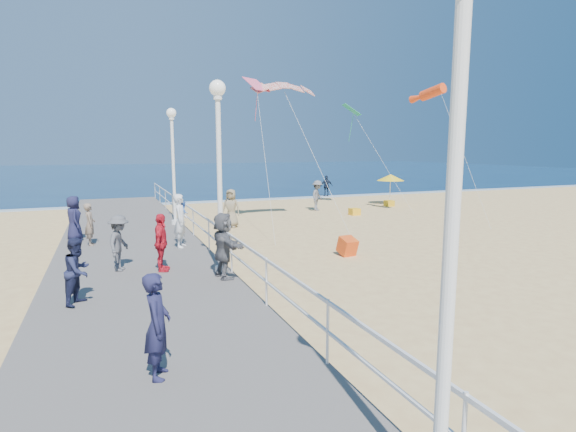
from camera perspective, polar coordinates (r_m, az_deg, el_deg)
name	(u,v)px	position (r m, az deg, el deg)	size (l,w,h in m)	color
ground	(381,268)	(15.21, 11.71, -6.48)	(160.00, 160.00, 0.00)	#DEBA74
ocean	(159,173)	(77.71, -16.03, 5.33)	(160.00, 90.00, 0.05)	#0C2648
surf_line	(226,201)	(33.92, -7.87, 1.90)	(160.00, 1.20, 0.04)	silver
boardwalk	(143,288)	(12.74, -17.95, -8.74)	(5.00, 44.00, 0.40)	slate
railing	(231,243)	(12.86, -7.21, -3.40)	(0.05, 42.00, 0.55)	white
lamp_post_near	(455,175)	(4.31, 20.39, 4.94)	(0.44, 0.44, 5.32)	white
lamp_post_mid	(219,157)	(12.52, -8.75, 7.37)	(0.44, 0.44, 5.32)	white
lamp_post_far	(173,154)	(21.37, -14.41, 7.64)	(0.44, 0.44, 5.32)	white
woman_holding_toddler	(181,221)	(16.44, -13.49, -0.58)	(0.70, 0.46, 1.91)	silver
toddler_held	(184,212)	(16.57, -13.09, 0.48)	(0.38, 0.29, 0.77)	blue
spectator_0	(157,325)	(7.31, -16.25, -13.20)	(0.60, 0.40, 1.65)	#1B1B3D
spectator_2	(119,243)	(13.81, -20.64, -3.22)	(1.05, 0.60, 1.62)	#4F5054
spectator_3	(161,243)	(13.35, -15.81, -3.27)	(0.98, 0.41, 1.67)	red
spectator_4	(74,219)	(18.88, -25.54, -0.31)	(0.85, 0.55, 1.74)	#1A1A39
spectator_5	(223,245)	(12.30, -8.20, -3.71)	(1.68, 0.53, 1.81)	#59595E
spectator_6	(90,224)	(17.86, -23.85, -0.96)	(0.57, 0.37, 1.55)	#7B6755
spectator_7	(78,271)	(11.25, -25.12, -6.32)	(0.74, 0.58, 1.53)	#1C203E
beach_walker_a	(317,195)	(28.57, 3.74, 2.62)	(1.24, 0.72, 1.93)	#5C5E62
beach_walker_b	(327,186)	(37.07, 4.92, 3.81)	(1.02, 0.42, 1.74)	#172134
beach_walker_c	(231,208)	(22.55, -7.23, 0.98)	(0.94, 0.61, 1.92)	#84775B
box_kite	(347,248)	(16.63, 7.54, -4.03)	(0.55, 0.55, 0.60)	red
beach_umbrella	(390,177)	(32.36, 12.89, 4.79)	(1.90, 1.90, 2.14)	white
beach_chair_left	(354,212)	(26.94, 8.44, 0.55)	(0.55, 0.55, 0.40)	yellow
beach_chair_right	(389,203)	(31.54, 12.72, 1.58)	(0.55, 0.55, 0.40)	gold
kite_parafoil	(284,85)	(23.35, -0.48, 16.26)	(3.34, 0.90, 0.30)	red
kite_windsock	(433,92)	(26.53, 17.89, 14.73)	(0.56, 0.56, 2.41)	#F84214
kite_diamond_pink	(256,84)	(22.77, -4.06, 16.32)	(1.11, 1.11, 0.02)	#E8557A
kite_diamond_green	(351,110)	(30.63, 8.05, 13.22)	(1.31, 1.31, 0.02)	#23A46A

